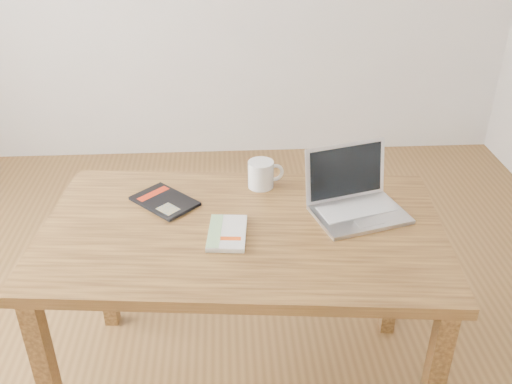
{
  "coord_description": "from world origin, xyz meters",
  "views": [
    {
      "loc": [
        0.08,
        -1.74,
        1.81
      ],
      "look_at": [
        0.18,
        -0.07,
        0.85
      ],
      "focal_mm": 40.0,
      "sensor_mm": 36.0,
      "label": 1
    }
  ],
  "objects": [
    {
      "name": "desk",
      "position": [
        0.13,
        -0.13,
        0.66
      ],
      "size": [
        1.42,
        0.9,
        0.75
      ],
      "rotation": [
        0.0,
        0.0,
        -0.1
      ],
      "color": "brown",
      "rests_on": "ground"
    },
    {
      "name": "laptop",
      "position": [
        0.52,
        -0.05,
        0.8
      ],
      "size": [
        0.37,
        0.33,
        0.22
      ],
      "rotation": [
        0.0,
        0.0,
        0.28
      ],
      "color": "silver",
      "rests_on": "desk"
    },
    {
      "name": "white_guidebook",
      "position": [
        0.08,
        -0.18,
        0.76
      ],
      "size": [
        0.14,
        0.21,
        0.02
      ],
      "rotation": [
        0.0,
        0.0,
        -0.09
      ],
      "color": "beige",
      "rests_on": "desk"
    },
    {
      "name": "room",
      "position": [
        -0.07,
        0.0,
        1.36
      ],
      "size": [
        4.04,
        4.04,
        2.7
      ],
      "color": "brown",
      "rests_on": "ground"
    },
    {
      "name": "coffee_mug",
      "position": [
        0.21,
        0.14,
        0.8
      ],
      "size": [
        0.14,
        0.1,
        0.1
      ],
      "rotation": [
        0.0,
        0.0,
        0.18
      ],
      "color": "white",
      "rests_on": "desk"
    },
    {
      "name": "black_guidebook",
      "position": [
        -0.15,
        0.04,
        0.76
      ],
      "size": [
        0.27,
        0.27,
        0.01
      ],
      "rotation": [
        0.0,
        0.0,
        0.78
      ],
      "color": "black",
      "rests_on": "desk"
    }
  ]
}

